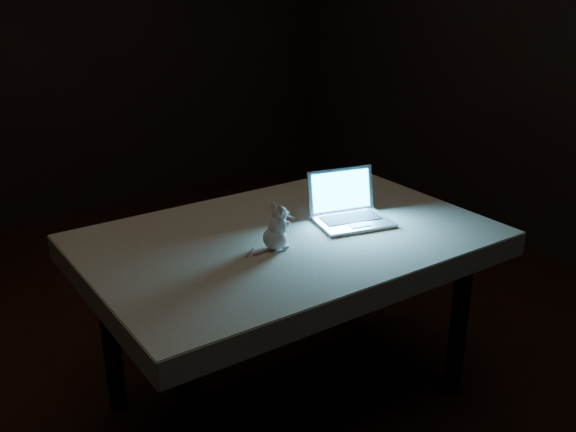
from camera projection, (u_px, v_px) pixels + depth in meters
floor at (228, 414)px, 2.49m from camera, size 5.00×5.00×0.00m
back_wall at (10, 22)px, 3.90m from camera, size 4.50×0.04×2.60m
table at (288, 322)px, 2.43m from camera, size 1.36×0.89×0.72m
tablecloth at (302, 248)px, 2.28m from camera, size 1.46×1.00×0.08m
laptop at (354, 201)px, 2.35m from camera, size 0.32×0.30×0.18m
plush_mouse at (275, 227)px, 2.15m from camera, size 0.13×0.13×0.16m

